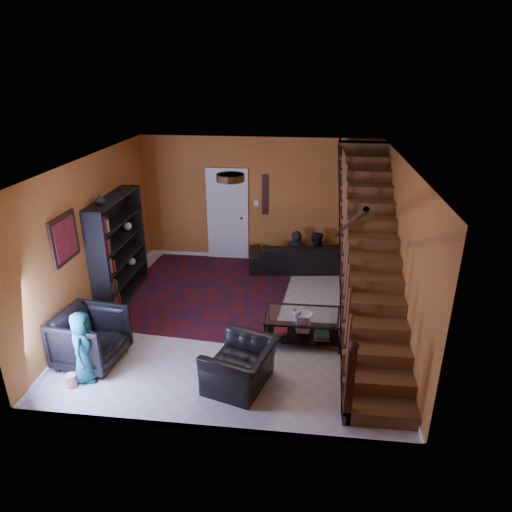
{
  "coord_description": "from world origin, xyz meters",
  "views": [
    {
      "loc": [
        1.09,
        -7.02,
        4.2
      ],
      "look_at": [
        0.22,
        0.4,
        1.06
      ],
      "focal_mm": 32.0,
      "sensor_mm": 36.0,
      "label": 1
    }
  ],
  "objects_px": {
    "sofa": "(297,256)",
    "armchair_right": "(241,365)",
    "coffee_table": "(303,325)",
    "armchair_left": "(91,338)",
    "bookshelf": "(119,250)"
  },
  "relations": [
    {
      "from": "coffee_table",
      "to": "armchair_left",
      "type": "bearing_deg",
      "value": -162.8
    },
    {
      "from": "armchair_left",
      "to": "armchair_right",
      "type": "relative_size",
      "value": 0.94
    },
    {
      "from": "coffee_table",
      "to": "armchair_right",
      "type": "bearing_deg",
      "value": -123.87
    },
    {
      "from": "armchair_left",
      "to": "armchair_right",
      "type": "xyz_separation_m",
      "value": [
        2.32,
        -0.27,
        -0.1
      ]
    },
    {
      "from": "armchair_left",
      "to": "armchair_right",
      "type": "height_order",
      "value": "armchair_left"
    },
    {
      "from": "sofa",
      "to": "armchair_right",
      "type": "distance_m",
      "value": 4.15
    },
    {
      "from": "sofa",
      "to": "armchair_right",
      "type": "xyz_separation_m",
      "value": [
        -0.64,
        -4.1,
        0.01
      ]
    },
    {
      "from": "bookshelf",
      "to": "coffee_table",
      "type": "distance_m",
      "value": 3.76
    },
    {
      "from": "armchair_left",
      "to": "coffee_table",
      "type": "relative_size",
      "value": 0.74
    },
    {
      "from": "bookshelf",
      "to": "armchair_left",
      "type": "xyz_separation_m",
      "value": [
        0.35,
        -2.13,
        -0.54
      ]
    },
    {
      "from": "sofa",
      "to": "coffee_table",
      "type": "relative_size",
      "value": 1.7
    },
    {
      "from": "sofa",
      "to": "armchair_right",
      "type": "height_order",
      "value": "armchair_right"
    },
    {
      "from": "coffee_table",
      "to": "sofa",
      "type": "bearing_deg",
      "value": 93.94
    },
    {
      "from": "armchair_right",
      "to": "coffee_table",
      "type": "height_order",
      "value": "armchair_right"
    },
    {
      "from": "bookshelf",
      "to": "coffee_table",
      "type": "xyz_separation_m",
      "value": [
        3.51,
        -1.15,
        -0.69
      ]
    }
  ]
}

